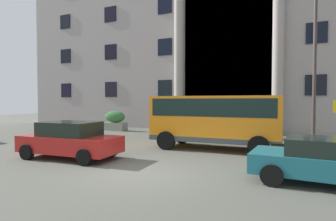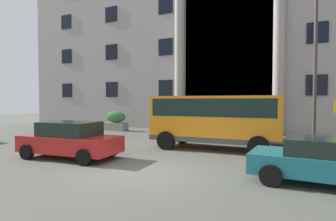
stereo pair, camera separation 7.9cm
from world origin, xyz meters
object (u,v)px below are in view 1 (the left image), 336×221
(orange_minibus, at_px, (216,117))
(parked_estate_mid, at_px, (70,140))
(hedge_planter_entrance_left, at_px, (115,121))
(parked_compact_extra, at_px, (330,161))
(lamppost_plaza_centre, at_px, (315,50))
(hedge_planter_east, at_px, (265,125))
(hedge_planter_west, at_px, (194,124))
(motorcycle_near_kerb, at_px, (283,154))

(orange_minibus, xyz_separation_m, parked_estate_mid, (-4.80, -4.72, -0.80))
(hedge_planter_entrance_left, relative_size, parked_estate_mid, 0.45)
(parked_compact_extra, distance_m, lamppost_plaza_centre, 8.67)
(hedge_planter_east, bearing_deg, lamppost_plaza_centre, -35.70)
(orange_minibus, distance_m, lamppost_plaza_centre, 6.44)
(orange_minibus, xyz_separation_m, hedge_planter_east, (1.74, 5.10, -0.74))
(hedge_planter_west, relative_size, parked_estate_mid, 0.38)
(parked_estate_mid, distance_m, lamppost_plaza_centre, 12.85)
(motorcycle_near_kerb, relative_size, lamppost_plaza_centre, 0.24)
(hedge_planter_west, relative_size, motorcycle_near_kerb, 0.79)
(hedge_planter_entrance_left, bearing_deg, motorcycle_near_kerb, -29.52)
(orange_minibus, distance_m, motorcycle_near_kerb, 4.18)
(parked_compact_extra, height_order, motorcycle_near_kerb, parked_compact_extra)
(orange_minibus, distance_m, parked_compact_extra, 6.31)
(hedge_planter_entrance_left, height_order, parked_compact_extra, hedge_planter_entrance_left)
(parked_compact_extra, bearing_deg, lamppost_plaza_centre, 93.48)
(hedge_planter_east, relative_size, parked_estate_mid, 0.42)
(parked_estate_mid, bearing_deg, motorcycle_near_kerb, 11.69)
(hedge_planter_west, bearing_deg, motorcycle_near_kerb, -49.85)
(orange_minibus, relative_size, hedge_planter_entrance_left, 3.21)
(hedge_planter_east, height_order, parked_compact_extra, hedge_planter_east)
(orange_minibus, bearing_deg, parked_compact_extra, -45.32)
(parked_compact_extra, distance_m, motorcycle_near_kerb, 2.29)
(parked_estate_mid, xyz_separation_m, motorcycle_near_kerb, (8.01, 2.29, -0.30))
(lamppost_plaza_centre, bearing_deg, parked_estate_mid, -139.04)
(hedge_planter_entrance_left, bearing_deg, parked_estate_mid, -63.16)
(parked_compact_extra, bearing_deg, hedge_planter_entrance_left, 149.19)
(hedge_planter_entrance_left, relative_size, parked_compact_extra, 0.45)
(orange_minibus, distance_m, parked_estate_mid, 6.78)
(hedge_planter_west, xyz_separation_m, lamppost_plaza_centre, (7.23, -1.57, 4.25))
(hedge_planter_east, distance_m, hedge_planter_entrance_left, 11.38)
(hedge_planter_east, relative_size, lamppost_plaza_centre, 0.20)
(hedge_planter_west, height_order, motorcycle_near_kerb, hedge_planter_west)
(hedge_planter_east, bearing_deg, parked_compact_extra, -73.20)
(parked_estate_mid, relative_size, lamppost_plaza_centre, 0.49)
(lamppost_plaza_centre, bearing_deg, orange_minibus, -143.51)
(parked_estate_mid, bearing_deg, parked_compact_extra, -1.45)
(parked_estate_mid, xyz_separation_m, parked_compact_extra, (9.36, 0.46, -0.08))
(orange_minibus, relative_size, motorcycle_near_kerb, 2.96)
(hedge_planter_west, bearing_deg, hedge_planter_entrance_left, 179.55)
(orange_minibus, xyz_separation_m, lamppost_plaza_centre, (4.36, 3.22, 3.48))
(motorcycle_near_kerb, bearing_deg, orange_minibus, 145.42)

